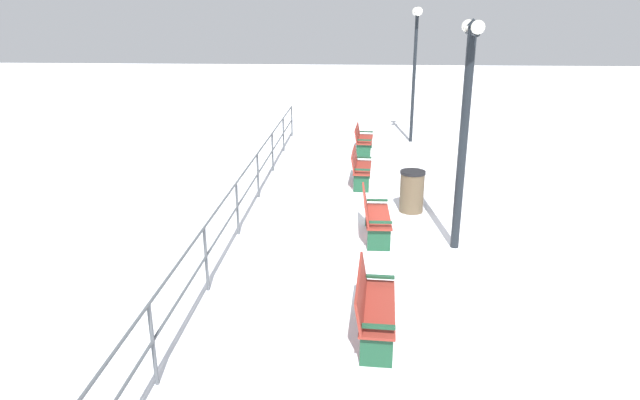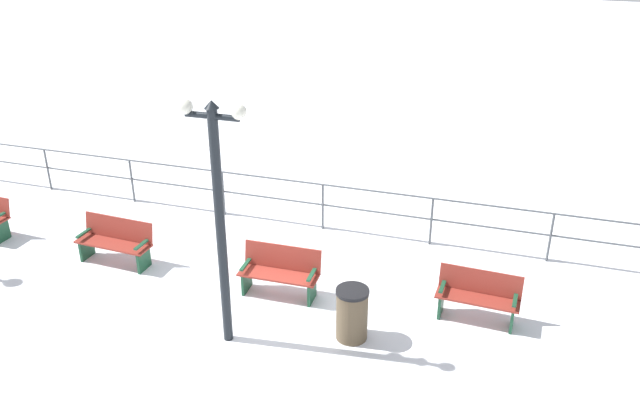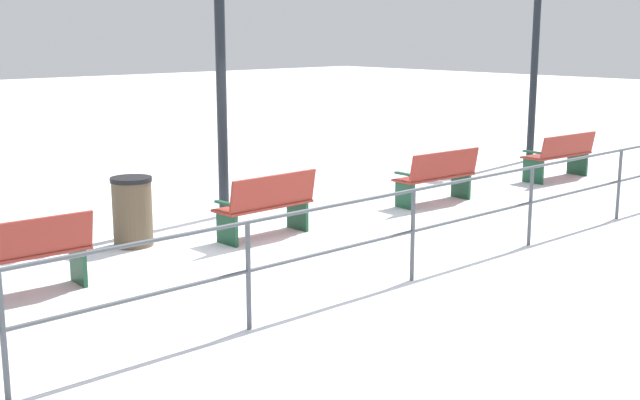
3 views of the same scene
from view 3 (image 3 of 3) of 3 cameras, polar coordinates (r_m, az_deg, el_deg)
The scene contains 9 objects.
ground_plane at distance 11.63m, azimuth -3.50°, elevation -2.69°, with size 80.00×80.00×0.00m, color white.
bench_nearest at distance 16.78m, azimuth 16.31°, elevation 3.01°, with size 0.66×1.68×0.91m.
bench_second at distance 13.95m, azimuth 8.17°, elevation 1.67°, with size 0.60×1.60×0.92m.
bench_third at distance 11.56m, azimuth -3.69°, elevation -0.33°, with size 0.56×1.49×0.93m.
bench_fourth at distance 9.57m, azimuth -19.73°, elevation -3.56°, with size 0.56×1.46×0.91m.
lamppost_near at distance 18.95m, azimuth 14.78°, elevation 11.50°, with size 0.32×1.19×4.30m.
lamppost_middle at distance 12.77m, azimuth -6.92°, elevation 10.19°, with size 0.23×1.07×4.17m.
waterfront_railing at distance 9.57m, azimuth 6.47°, elevation -1.24°, with size 0.05×19.23×1.10m.
trash_bin at distance 11.42m, azimuth -12.88°, elevation -0.78°, with size 0.56×0.56×0.95m.
Camera 3 is at (-8.81, 7.03, 2.89)m, focal length 46.14 mm.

